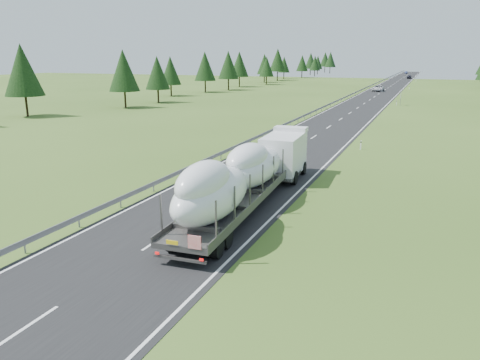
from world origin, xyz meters
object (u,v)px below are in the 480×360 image
at_px(highway_sign, 401,96).
at_px(boat_truck, 247,172).
at_px(distant_van, 378,88).
at_px(distant_car_dark, 409,77).
at_px(distant_car_blue, 406,72).

bearing_deg(highway_sign, boat_truck, -93.77).
xyz_separation_m(distant_van, distant_car_dark, (4.26, 82.58, -0.07)).
bearing_deg(distant_car_blue, distant_car_dark, -84.32).
distance_m(boat_truck, distant_van, 111.29).
relative_size(highway_sign, distant_van, 0.42).
bearing_deg(boat_truck, distant_car_dark, 89.84).
relative_size(highway_sign, distant_car_blue, 0.66).
relative_size(highway_sign, distant_car_dark, 0.56).
bearing_deg(boat_truck, highway_sign, 86.23).
bearing_deg(boat_truck, distant_car_blue, 90.94).
distance_m(highway_sign, boat_truck, 73.00).
height_order(distant_van, distant_car_dark, distant_van).
xyz_separation_m(highway_sign, distant_van, (-8.52, 38.38, -0.95)).
bearing_deg(distant_car_dark, distant_car_blue, 92.69).
xyz_separation_m(distant_car_dark, distant_car_blue, (-4.74, 62.97, -0.15)).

